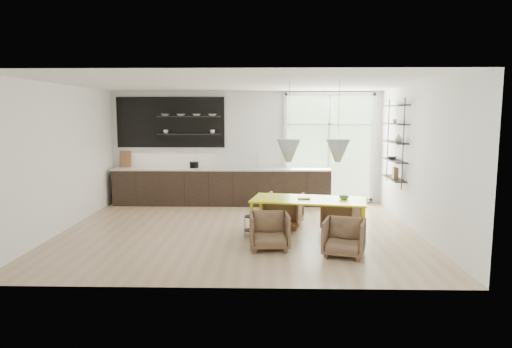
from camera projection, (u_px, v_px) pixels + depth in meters
name	position (u px, v px, depth m)	size (l,w,h in m)	color
room	(268.00, 153.00, 9.98)	(7.02, 6.01, 2.91)	tan
kitchen_run	(219.00, 181.00, 11.71)	(5.54, 0.69, 2.75)	black
right_shelving	(395.00, 145.00, 9.97)	(0.26, 1.22, 1.90)	black
dining_table	(309.00, 202.00, 8.44)	(2.21, 1.29, 0.76)	#D0D508
armchair_back_left	(284.00, 210.00, 9.45)	(0.74, 0.76, 0.69)	brown
armchair_back_right	(342.00, 216.00, 9.10)	(0.65, 0.67, 0.61)	brown
armchair_front_left	(269.00, 231.00, 7.89)	(0.67, 0.69, 0.63)	brown
armchair_front_right	(344.00, 237.00, 7.50)	(0.65, 0.67, 0.61)	brown
wire_stool	(252.00, 223.00, 8.72)	(0.30, 0.30, 0.39)	black
table_book	(298.00, 197.00, 8.55)	(0.24, 0.32, 0.03)	white
table_bowl	(344.00, 198.00, 8.41)	(0.18, 0.18, 0.06)	#558D51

